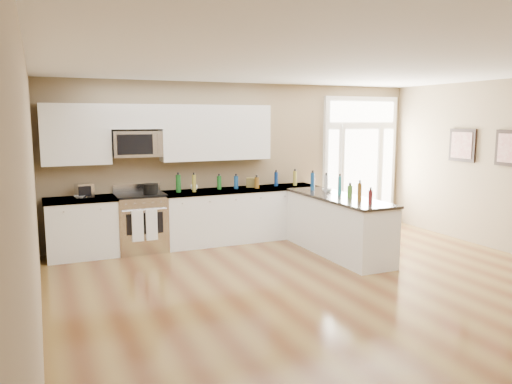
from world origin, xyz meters
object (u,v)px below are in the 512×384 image
Objects in this scene: peninsula_cabinet at (337,227)px; stockpot at (151,189)px; kitchen_range at (141,222)px; toaster_oven at (84,190)px.

stockpot is (-2.71, 1.33, 0.61)m from peninsula_cabinet.
stockpot is at bearing -36.26° from kitchen_range.
toaster_oven is (-3.72, 1.53, 0.61)m from peninsula_cabinet.
kitchen_range is 1.03m from toaster_oven.
toaster_oven is (-0.85, 0.08, 0.57)m from kitchen_range.
toaster_oven reaches higher than stockpot.
kitchen_range is 4.29× the size of toaster_oven.
peninsula_cabinet is 9.50× the size of stockpot.
peninsula_cabinet is 2.15× the size of kitchen_range.
peninsula_cabinet is 3.08m from stockpot.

